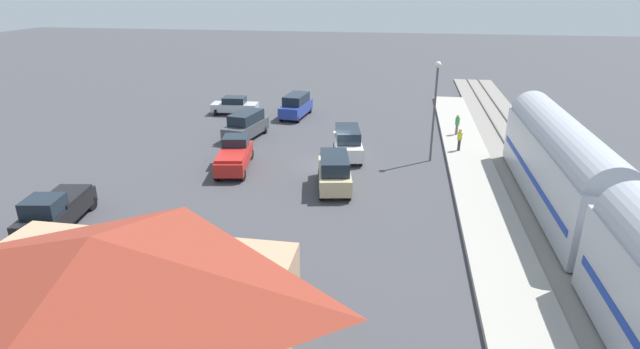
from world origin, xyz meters
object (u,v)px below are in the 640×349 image
Objects in this scene: pedestrian_waiting_far at (460,138)px; suv_blue at (296,105)px; station_building at (103,310)px; sedan_silver at (235,105)px; light_pole_near_platform at (435,99)px; suv_white at (348,142)px; pickup_black at (55,210)px; suv_tan at (334,171)px; pedestrian_on_platform at (457,123)px; suv_charcoal at (246,125)px; pickup_red at (234,155)px.

suv_blue is (14.67, -8.90, -0.13)m from pedestrian_waiting_far.
sedan_silver is at bearing -77.73° from station_building.
pedestrian_waiting_far is at bearing -139.06° from light_pole_near_platform.
suv_white is 0.92× the size of pickup_black.
pedestrian_on_platform is at bearing -124.65° from suv_tan.
pedestrian_waiting_far is 17.16m from suv_blue.
pickup_black is at bearing 72.78° from suv_blue.
pedestrian_on_platform is 0.33× the size of suv_charcoal.
sedan_silver is (-1.49, -25.13, -0.15)m from pickup_black.
light_pole_near_platform is at bearing -115.18° from station_building.
pickup_black is at bearing 45.05° from suv_white.
pedestrian_waiting_far is 17.41m from suv_charcoal.
suv_white is at bearing -102.02° from station_building.
suv_blue is at bearing 179.31° from sedan_silver.
suv_blue and suv_tan have the same top height.
suv_blue is (1.27, -34.63, -1.66)m from station_building.
light_pole_near_platform reaches higher than suv_tan.
suv_tan is 9.58m from light_pole_near_platform.
suv_charcoal is (-3.59, 7.65, 0.27)m from sedan_silver.
station_building is 26.39m from light_pole_near_platform.
suv_white is at bearing 36.85° from pedestrian_on_platform.
pickup_red is at bearing -17.25° from suv_tan.
sedan_silver is (12.44, -17.21, -0.27)m from suv_tan.
station_building is at bearing 133.34° from pickup_black.
station_building is 2.31× the size of suv_blue.
pickup_black is 1.22× the size of sedan_silver.
suv_white is at bearing 13.81° from pedestrian_waiting_far.
suv_white is at bearing -134.95° from pickup_black.
sedan_silver is 22.00m from light_pole_near_platform.
suv_charcoal is at bearing -78.78° from pickup_red.
pedestrian_on_platform is 0.33× the size of suv_tan.
light_pole_near_platform is at bearing 40.94° from pedestrian_waiting_far.
light_pole_near_platform is (-13.72, -4.02, 3.59)m from pickup_red.
pickup_black reaches higher than pedestrian_waiting_far.
pedestrian_waiting_far is at bearing -166.19° from suv_white.
suv_tan is 13.03m from suv_charcoal.
suv_tan is 16.03m from pickup_black.
suv_blue is 14.88m from pickup_red.
suv_blue is at bearing -87.90° from station_building.
suv_tan is at bearing 55.35° from pedestrian_on_platform.
sedan_silver is at bearing -0.69° from suv_blue.
station_building is 6.86× the size of pedestrian_waiting_far.
suv_charcoal reaches higher than pedestrian_waiting_far.
pedestrian_waiting_far is 0.34× the size of suv_blue.
station_building is at bearing 98.32° from suv_charcoal.
pickup_black is at bearing 73.81° from suv_charcoal.
suv_charcoal is 15.88m from light_pole_near_platform.
station_building is at bearing 77.98° from suv_white.
suv_white is (-6.31, 10.96, 0.00)m from suv_blue.
pedestrian_waiting_far is (-13.40, -25.73, -1.52)m from station_building.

